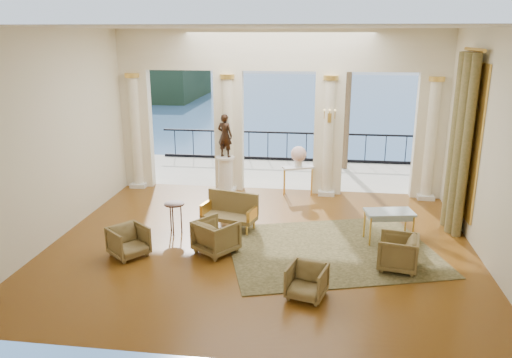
# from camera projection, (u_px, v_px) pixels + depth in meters

# --- Properties ---
(floor) EXTENTS (9.00, 9.00, 0.00)m
(floor) POSITION_uv_depth(u_px,v_px,m) (261.00, 244.00, 10.79)
(floor) COLOR #4E220B
(floor) RESTS_ON ground
(room_walls) EXTENTS (9.00, 9.00, 9.00)m
(room_walls) POSITION_uv_depth(u_px,v_px,m) (254.00, 121.00, 8.91)
(room_walls) COLOR #F2EACB
(room_walls) RESTS_ON ground
(arcade) EXTENTS (9.00, 0.56, 4.50)m
(arcade) POSITION_uv_depth(u_px,v_px,m) (279.00, 101.00, 13.69)
(arcade) COLOR beige
(arcade) RESTS_ON ground
(terrace) EXTENTS (10.00, 3.60, 0.10)m
(terrace) POSITION_uv_depth(u_px,v_px,m) (283.00, 174.00, 16.32)
(terrace) COLOR beige
(terrace) RESTS_ON ground
(balustrade) EXTENTS (9.00, 0.06, 1.03)m
(balustrade) POSITION_uv_depth(u_px,v_px,m) (287.00, 149.00, 17.71)
(balustrade) COLOR black
(balustrade) RESTS_ON terrace
(palm_tree) EXTENTS (2.00, 2.00, 4.50)m
(palm_tree) POSITION_uv_depth(u_px,v_px,m) (351.00, 42.00, 15.64)
(palm_tree) COLOR #4C3823
(palm_tree) RESTS_ON terrace
(headland) EXTENTS (22.00, 18.00, 6.00)m
(headland) POSITION_uv_depth(u_px,v_px,m) (133.00, 79.00, 82.02)
(headland) COLOR black
(headland) RESTS_ON sea
(sea) EXTENTS (160.00, 160.00, 0.00)m
(sea) POSITION_uv_depth(u_px,v_px,m) (314.00, 109.00, 69.51)
(sea) COLOR #2A4E84
(sea) RESTS_ON ground
(curtain) EXTENTS (0.33, 1.40, 4.09)m
(curtain) POSITION_uv_depth(u_px,v_px,m) (460.00, 144.00, 11.09)
(curtain) COLOR brown
(curtain) RESTS_ON ground
(window_frame) EXTENTS (0.04, 1.60, 3.40)m
(window_frame) POSITION_uv_depth(u_px,v_px,m) (469.00, 141.00, 11.04)
(window_frame) COLOR #EBB74D
(window_frame) RESTS_ON room_walls
(wall_sconce) EXTENTS (0.30, 0.11, 0.33)m
(wall_sconce) POSITION_uv_depth(u_px,v_px,m) (329.00, 117.00, 13.31)
(wall_sconce) COLOR #EBB74D
(wall_sconce) RESTS_ON arcade
(rug) EXTENTS (4.95, 4.32, 0.02)m
(rug) POSITION_uv_depth(u_px,v_px,m) (331.00, 250.00, 10.49)
(rug) COLOR #2A2D15
(rug) RESTS_ON ground
(armchair_a) EXTENTS (0.92, 0.93, 0.70)m
(armchair_a) POSITION_uv_depth(u_px,v_px,m) (128.00, 240.00, 10.13)
(armchair_a) COLOR #45371B
(armchair_a) RESTS_ON ground
(armchair_b) EXTENTS (0.76, 0.74, 0.65)m
(armchair_b) POSITION_uv_depth(u_px,v_px,m) (307.00, 280.00, 8.56)
(armchair_b) COLOR #45371B
(armchair_b) RESTS_ON ground
(armchair_c) EXTENTS (0.81, 0.84, 0.75)m
(armchair_c) POSITION_uv_depth(u_px,v_px,m) (398.00, 251.00, 9.57)
(armchair_c) COLOR #45371B
(armchair_c) RESTS_ON ground
(armchair_d) EXTENTS (1.03, 1.02, 0.78)m
(armchair_d) POSITION_uv_depth(u_px,v_px,m) (216.00, 235.00, 10.29)
(armchair_d) COLOR #45371B
(armchair_d) RESTS_ON ground
(settee) EXTENTS (1.37, 0.85, 0.84)m
(settee) POSITION_uv_depth(u_px,v_px,m) (231.00, 211.00, 11.60)
(settee) COLOR #45371B
(settee) RESTS_ON ground
(game_table) EXTENTS (1.11, 0.74, 0.70)m
(game_table) POSITION_uv_depth(u_px,v_px,m) (389.00, 214.00, 10.76)
(game_table) COLOR #9EB9C8
(game_table) RESTS_ON ground
(pedestal) EXTENTS (0.57, 0.57, 1.04)m
(pedestal) POSITION_uv_depth(u_px,v_px,m) (226.00, 175.00, 14.16)
(pedestal) COLOR silver
(pedestal) RESTS_ON ground
(statue) EXTENTS (0.51, 0.41, 1.21)m
(statue) POSITION_uv_depth(u_px,v_px,m) (225.00, 136.00, 13.84)
(statue) COLOR black
(statue) RESTS_ON pedestal
(console_table) EXTENTS (0.92, 0.64, 0.82)m
(console_table) POSITION_uv_depth(u_px,v_px,m) (298.00, 171.00, 13.90)
(console_table) COLOR silver
(console_table) RESTS_ON ground
(urn) EXTENTS (0.43, 0.43, 0.57)m
(urn) POSITION_uv_depth(u_px,v_px,m) (299.00, 155.00, 13.76)
(urn) COLOR white
(urn) RESTS_ON console_table
(side_table) EXTENTS (0.45, 0.45, 0.73)m
(side_table) POSITION_uv_depth(u_px,v_px,m) (174.00, 208.00, 11.18)
(side_table) COLOR black
(side_table) RESTS_ON ground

